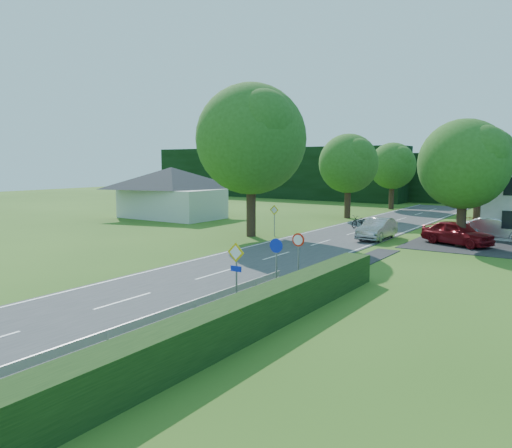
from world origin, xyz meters
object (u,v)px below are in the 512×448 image
Objects in this scene: moving_car at (377,229)px; parked_car_silver_a at (497,228)px; parasol at (469,230)px; streetlight at (463,180)px; parked_car_red at (457,233)px; motorcycle at (359,221)px.

parked_car_silver_a reaches higher than moving_car.
parasol is at bearing 154.31° from parked_car_silver_a.
parked_car_silver_a is (7.36, 4.97, 0.02)m from moving_car.
moving_car is at bearing -162.94° from parasol.
streetlight is 3.94m from parked_car_red.
parasol is (9.66, -3.62, 0.41)m from motorcycle.
parked_car_silver_a is at bearing 66.95° from parasol.
motorcycle is 10.33m from parasol.
streetlight reaches higher than moving_car.
parked_car_red reaches higher than moving_car.
streetlight is at bearing 141.47° from parked_car_silver_a.
streetlight is 1.63× the size of parked_car_red.
parked_car_silver_a is (10.99, -0.50, 0.25)m from motorcycle.
streetlight is 4.98m from parked_car_silver_a.
parked_car_silver_a is at bearing 10.31° from motorcycle.
streetlight reaches higher than parasol.
streetlight is at bearing -7.03° from motorcycle.
parasol is at bearing -0.41° from parked_car_red.
motorcycle is 0.43× the size of parked_car_silver_a.
moving_car reaches higher than motorcycle.
motorcycle is 0.98× the size of parasol.
parked_car_red is (0.15, -1.63, -3.59)m from streetlight.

